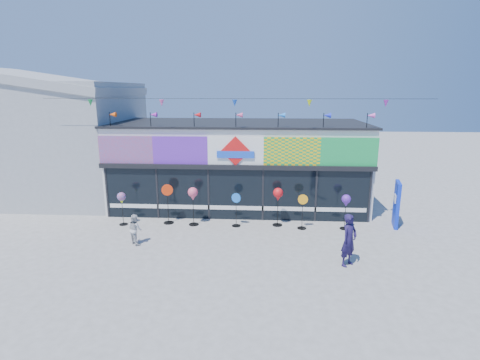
# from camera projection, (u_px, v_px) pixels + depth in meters

# --- Properties ---
(ground) EXTENTS (80.00, 80.00, 0.00)m
(ground) POSITION_uv_depth(u_px,v_px,m) (229.00, 251.00, 13.44)
(ground) COLOR slate
(ground) RESTS_ON ground
(kite_shop) EXTENTS (16.00, 5.70, 5.31)m
(kite_shop) POSITION_uv_depth(u_px,v_px,m) (239.00, 164.00, 18.71)
(kite_shop) COLOR silver
(kite_shop) RESTS_ON ground
(neighbour_building) EXTENTS (8.18, 7.20, 6.87)m
(neighbour_building) POSITION_uv_depth(u_px,v_px,m) (55.00, 136.00, 20.06)
(neighbour_building) COLOR #9EA0A3
(neighbour_building) RESTS_ON ground
(blue_sign) EXTENTS (0.35, 0.98, 1.94)m
(blue_sign) POSITION_uv_depth(u_px,v_px,m) (397.00, 204.00, 15.69)
(blue_sign) COLOR #0D2ACA
(blue_sign) RESTS_ON ground
(spinner_0) EXTENTS (0.36, 0.36, 1.44)m
(spinner_0) POSITION_uv_depth(u_px,v_px,m) (122.00, 199.00, 15.82)
(spinner_0) COLOR black
(spinner_0) RESTS_ON ground
(spinner_1) EXTENTS (0.48, 0.44, 1.74)m
(spinner_1) POSITION_uv_depth(u_px,v_px,m) (168.00, 203.00, 16.06)
(spinner_1) COLOR black
(spinner_1) RESTS_ON ground
(spinner_2) EXTENTS (0.42, 0.42, 1.66)m
(spinner_2) POSITION_uv_depth(u_px,v_px,m) (193.00, 195.00, 15.76)
(spinner_2) COLOR black
(spinner_2) RESTS_ON ground
(spinner_3) EXTENTS (0.40, 0.37, 1.45)m
(spinner_3) POSITION_uv_depth(u_px,v_px,m) (236.00, 209.00, 15.74)
(spinner_3) COLOR black
(spinner_3) RESTS_ON ground
(spinner_4) EXTENTS (0.42, 0.42, 1.66)m
(spinner_4) POSITION_uv_depth(u_px,v_px,m) (278.00, 196.00, 15.69)
(spinner_4) COLOR black
(spinner_4) RESTS_ON ground
(spinner_5) EXTENTS (0.41, 0.38, 1.47)m
(spinner_5) POSITION_uv_depth(u_px,v_px,m) (302.00, 211.00, 15.46)
(spinner_5) COLOR black
(spinner_5) RESTS_ON ground
(spinner_6) EXTENTS (0.38, 0.38, 1.48)m
(spinner_6) POSITION_uv_depth(u_px,v_px,m) (346.00, 202.00, 15.32)
(spinner_6) COLOR black
(spinner_6) RESTS_ON ground
(adult_man) EXTENTS (0.76, 0.75, 1.76)m
(adult_man) POSITION_uv_depth(u_px,v_px,m) (349.00, 240.00, 12.19)
(adult_man) COLOR #1B133E
(adult_man) RESTS_ON ground
(child) EXTENTS (0.63, 0.62, 1.15)m
(child) POSITION_uv_depth(u_px,v_px,m) (135.00, 229.00, 13.98)
(child) COLOR silver
(child) RESTS_ON ground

